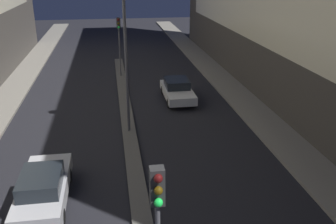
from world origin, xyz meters
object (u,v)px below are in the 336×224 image
object	(u,v)px
traffic_light_mid	(119,34)
traffic_light_near	(158,220)
car_left_lane	(43,188)
car_right_lane	(177,90)
street_lamp	(125,31)

from	to	relation	value
traffic_light_mid	traffic_light_near	bearing A→B (deg)	-90.00
car_left_lane	car_right_lane	distance (m)	13.81
traffic_light_near	traffic_light_mid	size ratio (longest dim) A/B	1.00
traffic_light_mid	car_right_lane	xyz separation A→B (m)	(3.76, -6.43, -2.98)
car_right_lane	traffic_light_near	bearing A→B (deg)	-101.77
traffic_light_near	street_lamp	world-z (taller)	street_lamp
traffic_light_near	car_left_lane	xyz separation A→B (m)	(-3.76, 6.46, -2.93)
traffic_light_near	car_right_lane	xyz separation A→B (m)	(3.76, 18.04, -2.98)
traffic_light_near	street_lamp	size ratio (longest dim) A/B	0.62
traffic_light_near	street_lamp	bearing A→B (deg)	90.00
car_left_lane	car_right_lane	xyz separation A→B (m)	(7.52, 11.58, -0.04)
traffic_light_mid	street_lamp	world-z (taller)	street_lamp
car_left_lane	traffic_light_near	bearing A→B (deg)	-59.80
traffic_light_mid	street_lamp	bearing A→B (deg)	-90.00
traffic_light_mid	car_left_lane	bearing A→B (deg)	-101.79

